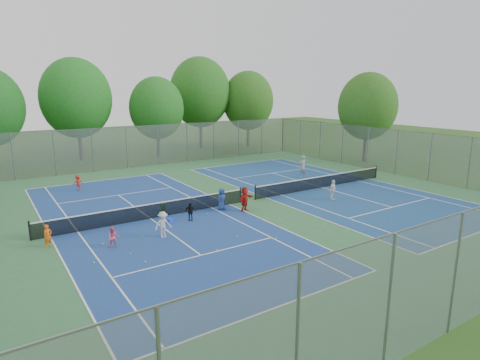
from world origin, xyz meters
name	(u,v)px	position (x,y,z in m)	size (l,w,h in m)	color
ground	(248,201)	(0.00, 0.00, 0.00)	(120.00, 120.00, 0.00)	#274F18
court_pad	(248,201)	(0.00, 0.00, 0.01)	(32.00, 32.00, 0.01)	#326A3E
court_left	(151,219)	(-7.00, 0.00, 0.02)	(10.97, 23.77, 0.01)	navy
court_right	(322,187)	(7.00, 0.00, 0.02)	(10.97, 23.77, 0.01)	navy
net_left	(150,212)	(-7.00, 0.00, 0.46)	(12.87, 0.10, 0.91)	black
net_right	(322,182)	(7.00, 0.00, 0.46)	(12.87, 0.10, 0.91)	black
fence_north	(158,145)	(0.00, 16.00, 2.00)	(32.00, 0.10, 4.00)	gray
fence_east	(397,152)	(16.00, 0.00, 2.00)	(32.00, 0.10, 4.00)	gray
tree_nl	(76,98)	(-6.00, 23.00, 6.54)	(7.20, 7.20, 10.69)	#443326
tree_nc	(157,108)	(2.00, 21.00, 5.39)	(6.00, 6.00, 8.85)	#443326
tree_nr	(200,92)	(9.00, 24.00, 7.04)	(7.60, 7.60, 11.42)	#443326
tree_ne	(248,101)	(15.00, 22.00, 5.97)	(6.60, 6.60, 9.77)	#443326
tree_side_e	(368,106)	(19.00, 6.00, 5.74)	(6.00, 6.00, 9.20)	#443326
ball_crate	(170,221)	(-6.36, -1.33, 0.14)	(0.33, 0.33, 0.28)	blue
ball_hopper	(163,207)	(-5.76, 1.08, 0.24)	(0.24, 0.24, 0.48)	green
student_a	(48,236)	(-12.74, -1.44, 0.58)	(0.42, 0.28, 1.16)	#D85E14
student_b	(113,237)	(-10.09, -3.21, 0.53)	(0.52, 0.40, 1.07)	#E75A82
student_c	(163,225)	(-7.54, -3.25, 0.70)	(0.90, 0.52, 1.40)	beige
student_d	(190,212)	(-5.15, -1.56, 0.55)	(0.64, 0.27, 1.10)	black
student_e	(222,199)	(-2.53, -0.74, 0.71)	(0.69, 0.45, 1.42)	navy
student_f	(245,199)	(-1.46, -1.79, 0.79)	(1.46, 0.46, 1.57)	#AA1C18
child_far_baseline	(78,183)	(-9.11, 9.43, 0.60)	(0.78, 0.45, 1.21)	#B32119
instructor	(302,166)	(8.24, 3.69, 0.96)	(0.70, 0.46, 1.92)	#959598
teen_court_b	(333,190)	(5.12, -2.92, 0.71)	(0.83, 0.34, 1.41)	white
tennis_ball_0	(208,214)	(-3.79, -1.16, 0.03)	(0.07, 0.07, 0.07)	yellow
tennis_ball_1	(276,238)	(-2.76, -6.64, 0.03)	(0.07, 0.07, 0.07)	#A3C92E
tennis_ball_2	(142,236)	(-8.43, -2.55, 0.03)	(0.07, 0.07, 0.07)	#CEEC36
tennis_ball_3	(109,240)	(-10.04, -2.20, 0.03)	(0.07, 0.07, 0.07)	gold
tennis_ball_4	(130,254)	(-9.70, -4.48, 0.03)	(0.07, 0.07, 0.07)	gold
tennis_ball_5	(94,263)	(-11.37, -4.58, 0.03)	(0.07, 0.07, 0.07)	#C6EE37
tennis_ball_6	(103,244)	(-10.46, -2.56, 0.03)	(0.07, 0.07, 0.07)	#D6E435
tennis_ball_7	(229,221)	(-3.37, -2.98, 0.03)	(0.07, 0.07, 0.07)	#C8DC33
tennis_ball_8	(237,237)	(-4.37, -5.37, 0.03)	(0.07, 0.07, 0.07)	#D0E435
tennis_ball_9	(174,236)	(-7.04, -3.39, 0.03)	(0.07, 0.07, 0.07)	#D0F338
tennis_ball_10	(217,251)	(-6.13, -6.34, 0.03)	(0.07, 0.07, 0.07)	#ADC72E
tennis_ball_11	(145,262)	(-9.44, -5.75, 0.03)	(0.07, 0.07, 0.07)	yellow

